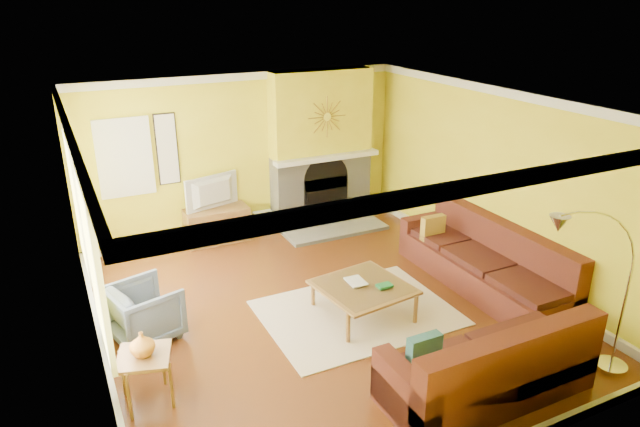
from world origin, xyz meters
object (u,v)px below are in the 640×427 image
coffee_table (363,300)px  side_table (147,378)px  armchair (145,312)px  arc_lamp (591,299)px  media_console (217,225)px  sectional_sofa (439,287)px

coffee_table → side_table: size_ratio=1.92×
armchair → side_table: (-0.20, -1.20, -0.07)m
armchair → arc_lamp: (3.95, -2.90, 0.67)m
coffee_table → armchair: bearing=164.9°
armchair → side_table: 1.22m
arc_lamp → coffee_table: bearing=121.6°
side_table → arc_lamp: bearing=-22.3°
side_table → media_console: bearing=63.4°
sectional_sofa → armchair: sectional_sofa is taller
sectional_sofa → arc_lamp: arc_lamp is taller
sectional_sofa → media_console: bearing=116.6°
armchair → media_console: bearing=-49.3°
coffee_table → side_table: (-2.80, -0.50, 0.07)m
armchair → sectional_sofa: bearing=-125.1°
sectional_sofa → arc_lamp: (0.55, -1.70, 0.56)m
arc_lamp → sectional_sofa: bearing=108.0°
media_console → side_table: (-1.80, -3.60, -0.01)m
arc_lamp → media_console: bearing=113.9°
side_table → sectional_sofa: bearing=-0.0°
sectional_sofa → armchair: bearing=160.6°
coffee_table → side_table: 2.85m
side_table → armchair: bearing=80.5°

